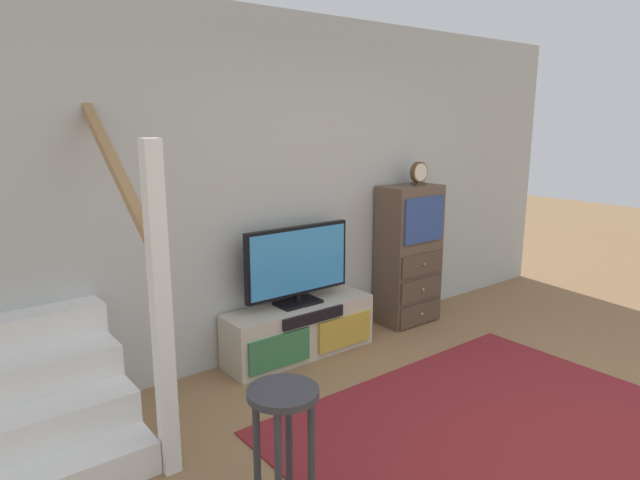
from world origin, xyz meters
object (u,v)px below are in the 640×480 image
(media_console, at_px, (300,330))
(desk_clock, at_px, (419,173))
(television, at_px, (298,263))
(side_cabinet, at_px, (409,255))
(bar_stool_near, at_px, (283,422))

(media_console, bearing_deg, desk_clock, -0.20)
(media_console, distance_m, television, 0.56)
(side_cabinet, bearing_deg, television, 179.37)
(media_console, bearing_deg, television, 90.00)
(side_cabinet, relative_size, desk_clock, 6.10)
(media_console, height_order, side_cabinet, side_cabinet)
(television, height_order, side_cabinet, side_cabinet)
(television, xyz_separation_m, bar_stool_near, (-1.15, -1.49, -0.27))
(desk_clock, distance_m, bar_stool_near, 3.03)
(desk_clock, bearing_deg, television, 178.77)
(desk_clock, bearing_deg, bar_stool_near, -149.70)
(television, relative_size, desk_clock, 4.47)
(media_console, relative_size, television, 1.35)
(media_console, xyz_separation_m, side_cabinet, (1.26, 0.01, 0.43))
(side_cabinet, xyz_separation_m, bar_stool_near, (-2.42, -1.47, -0.15))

